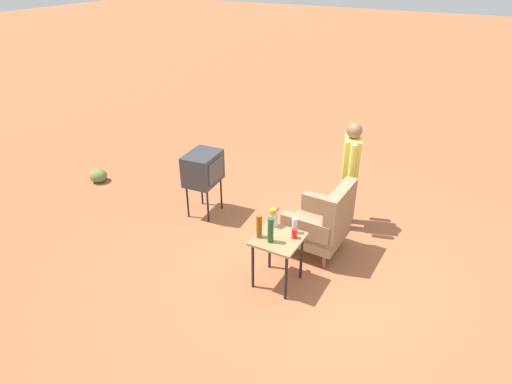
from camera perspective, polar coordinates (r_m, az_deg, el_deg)
The scene contains 11 objects.
ground_plane at distance 6.11m, azimuth 7.74°, elevation -8.69°, with size 60.00×60.00×0.00m, color #A05B38.
armchair at distance 5.98m, azimuth 8.68°, elevation -3.84°, with size 0.80×0.80×1.06m.
side_table at distance 5.34m, azimuth 2.87°, elevation -6.90°, with size 0.56×0.56×0.68m.
tv_on_stand at distance 6.75m, azimuth -6.91°, elevation 3.04°, with size 0.64×0.50×1.03m.
person_standing at distance 6.46m, azimuth 12.14°, elevation 2.92°, with size 0.54×0.33×1.64m.
bottle_short_clear at distance 5.34m, azimuth 5.03°, elevation -4.38°, with size 0.06×0.06×0.20m, color silver.
bottle_tall_amber at distance 5.21m, azimuth 0.42°, elevation -4.49°, with size 0.07×0.07×0.30m, color brown.
bottle_wine_green at distance 5.13m, azimuth 1.91°, elevation -4.99°, with size 0.07×0.07×0.32m, color #1E5623.
soda_can_red at distance 5.26m, azimuth 5.01°, elevation -5.40°, with size 0.07×0.07×0.12m, color red.
flower_vase at distance 5.42m, azimuth 2.37°, elevation -3.09°, with size 0.15×0.09×0.27m.
shrub_mid at distance 8.47m, azimuth -19.82°, elevation 2.04°, with size 0.31×0.31×0.24m, color olive.
Camera 1 is at (4.59, 1.61, 3.69)m, focal length 30.73 mm.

